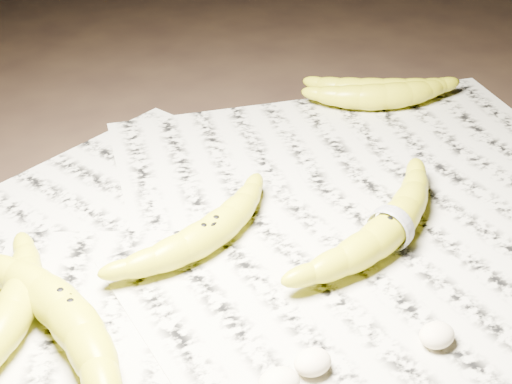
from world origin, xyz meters
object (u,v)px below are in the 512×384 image
banana_left_a (65,310)px  banana_upper_a (383,88)px  banana_left_b (12,311)px  banana_taped (391,225)px  banana_center (209,231)px  banana_upper_b (384,94)px

banana_left_a → banana_upper_a: 0.57m
banana_left_b → banana_upper_a: same height
banana_upper_a → banana_taped: bearing=-95.9°
banana_center → banana_left_b: bearing=166.4°
banana_left_a → banana_left_b: banana_left_a is taller
banana_left_a → banana_upper_a: banana_left_a is taller
banana_taped → banana_upper_b: 0.31m
banana_center → banana_taped: (0.16, -0.08, 0.00)m
banana_left_b → banana_upper_a: 0.60m
banana_left_b → banana_taped: size_ratio=0.80×
banana_upper_b → banana_left_a: bearing=-136.5°
banana_upper_a → banana_center: bearing=-122.7°
banana_left_b → banana_upper_b: same height
banana_left_b → banana_upper_b: size_ratio=1.04×
banana_center → banana_upper_b: banana_upper_b is taller
banana_center → banana_taped: size_ratio=0.83×
banana_left_a → banana_upper_b: bearing=-79.0°
banana_center → banana_upper_a: bearing=6.9°
banana_left_b → banana_center: size_ratio=0.97×
banana_taped → banana_upper_b: (0.19, 0.25, -0.00)m
banana_center → banana_upper_b: bearing=5.6°
banana_left_a → banana_taped: size_ratio=1.01×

